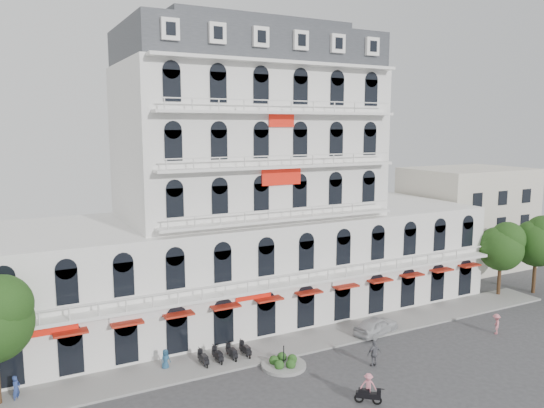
# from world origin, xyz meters

# --- Properties ---
(ground) EXTENTS (120.00, 120.00, 0.00)m
(ground) POSITION_xyz_m (0.00, 0.00, 0.00)
(ground) COLOR #38383A
(ground) RESTS_ON ground
(sidewalk) EXTENTS (53.00, 4.00, 0.16)m
(sidewalk) POSITION_xyz_m (0.00, 9.00, 0.08)
(sidewalk) COLOR gray
(sidewalk) RESTS_ON ground
(main_building) EXTENTS (45.00, 15.00, 25.80)m
(main_building) POSITION_xyz_m (0.00, 18.00, 9.96)
(main_building) COLOR silver
(main_building) RESTS_ON ground
(flank_building_east) EXTENTS (14.00, 10.00, 12.00)m
(flank_building_east) POSITION_xyz_m (30.00, 20.00, 6.00)
(flank_building_east) COLOR beige
(flank_building_east) RESTS_ON ground
(traffic_island) EXTENTS (3.20, 3.20, 1.60)m
(traffic_island) POSITION_xyz_m (-3.00, 6.00, 0.26)
(traffic_island) COLOR gray
(traffic_island) RESTS_ON ground
(parked_scooter_row) EXTENTS (4.40, 1.80, 1.10)m
(parked_scooter_row) POSITION_xyz_m (-6.35, 8.80, 0.00)
(parked_scooter_row) COLOR black
(parked_scooter_row) RESTS_ON ground
(tree_east_inner) EXTENTS (4.40, 4.37, 7.57)m
(tree_east_inner) POSITION_xyz_m (24.05, 9.98, 5.21)
(tree_east_inner) COLOR #382314
(tree_east_inner) RESTS_ON ground
(tree_east_outer) EXTENTS (4.65, 4.65, 8.05)m
(tree_east_outer) POSITION_xyz_m (28.05, 8.98, 5.55)
(tree_east_outer) COLOR #382314
(tree_east_outer) RESTS_ON ground
(parked_car) EXTENTS (4.68, 2.84, 1.49)m
(parked_car) POSITION_xyz_m (6.65, 7.76, 0.74)
(parked_car) COLOR silver
(parked_car) RESTS_ON ground
(rider_center) EXTENTS (1.37, 1.24, 1.98)m
(rider_center) POSITION_xyz_m (-0.81, -0.80, 1.02)
(rider_center) COLOR black
(rider_center) RESTS_ON ground
(pedestrian_left) EXTENTS (0.84, 0.68, 1.49)m
(pedestrian_left) POSITION_xyz_m (-10.54, 9.50, 0.75)
(pedestrian_left) COLOR navy
(pedestrian_left) RESTS_ON ground
(pedestrian_mid) EXTENTS (1.14, 0.55, 1.88)m
(pedestrian_mid) POSITION_xyz_m (2.79, 3.14, 0.94)
(pedestrian_mid) COLOR #5C5C64
(pedestrian_mid) RESTS_ON ground
(pedestrian_right) EXTENTS (1.23, 1.20, 1.69)m
(pedestrian_right) POSITION_xyz_m (15.46, 3.22, 0.85)
(pedestrian_right) COLOR #CF6E78
(pedestrian_right) RESTS_ON ground
(pedestrian_far) EXTENTS (0.69, 0.74, 1.70)m
(pedestrian_far) POSITION_xyz_m (-20.00, 9.50, 0.85)
(pedestrian_far) COLOR navy
(pedestrian_far) RESTS_ON ground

